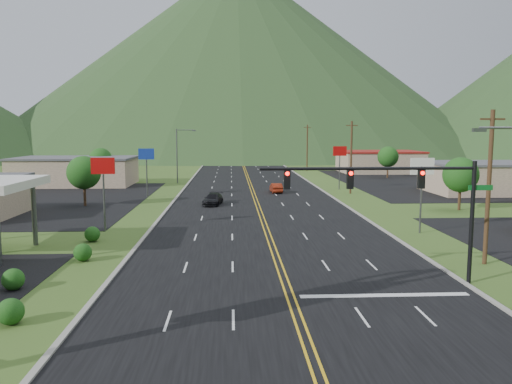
{
  "coord_description": "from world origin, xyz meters",
  "views": [
    {
      "loc": [
        -3.06,
        -13.07,
        8.66
      ],
      "look_at": [
        -1.36,
        20.77,
        4.5
      ],
      "focal_mm": 35.0,
      "sensor_mm": 36.0,
      "label": 1
    }
  ],
  "objects_px": {
    "car_dark_mid": "(213,200)",
    "car_red_far": "(276,188)",
    "traffic_signal": "(403,191)",
    "streetlight_west": "(179,152)"
  },
  "relations": [
    {
      "from": "car_dark_mid",
      "to": "car_red_far",
      "type": "distance_m",
      "value": 14.17
    },
    {
      "from": "car_red_far",
      "to": "traffic_signal",
      "type": "bearing_deg",
      "value": 91.64
    },
    {
      "from": "streetlight_west",
      "to": "car_dark_mid",
      "type": "relative_size",
      "value": 1.98
    },
    {
      "from": "traffic_signal",
      "to": "streetlight_west",
      "type": "height_order",
      "value": "streetlight_west"
    },
    {
      "from": "car_red_far",
      "to": "streetlight_west",
      "type": "bearing_deg",
      "value": -45.05
    },
    {
      "from": "streetlight_west",
      "to": "car_dark_mid",
      "type": "xyz_separation_m",
      "value": [
        6.47,
        -24.97,
        -4.52
      ]
    },
    {
      "from": "car_red_far",
      "to": "car_dark_mid",
      "type": "bearing_deg",
      "value": 50.58
    },
    {
      "from": "traffic_signal",
      "to": "car_red_far",
      "type": "height_order",
      "value": "traffic_signal"
    },
    {
      "from": "car_dark_mid",
      "to": "car_red_far",
      "type": "relative_size",
      "value": 1.13
    },
    {
      "from": "car_dark_mid",
      "to": "traffic_signal",
      "type": "bearing_deg",
      "value": -60.33
    }
  ]
}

